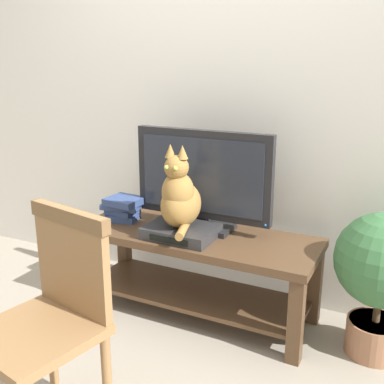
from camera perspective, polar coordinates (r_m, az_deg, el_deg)
ground_plane at (r=2.44m, az=-3.71°, el=-20.47°), size 12.00×12.00×0.00m
back_wall at (r=2.84m, az=6.01°, el=14.92°), size 7.00×0.12×2.80m
tv_stand at (r=2.71m, az=0.48°, el=-8.02°), size 1.38×0.51×0.50m
tv at (r=2.64m, az=1.29°, el=1.55°), size 0.81×0.20×0.57m
media_box at (r=2.59m, az=-1.32°, el=-4.82°), size 0.38×0.29×0.06m
cat at (r=2.51m, az=-1.50°, el=-0.63°), size 0.22×0.34×0.46m
wooden_chair at (r=1.94m, az=-16.64°, el=-13.34°), size 0.50×0.50×0.90m
book_stack at (r=2.87m, az=-8.38°, el=-1.92°), size 0.25×0.19×0.14m
potted_plant at (r=2.48m, az=22.04°, el=-8.83°), size 0.46×0.46×0.74m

